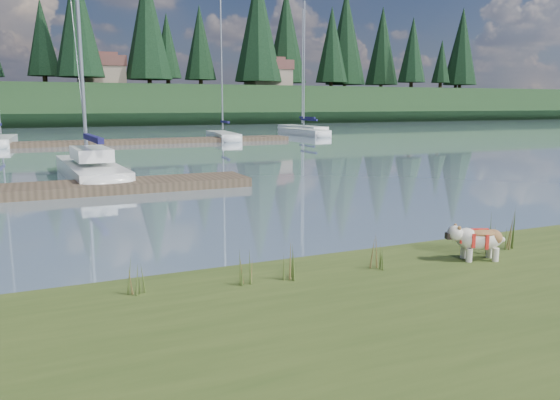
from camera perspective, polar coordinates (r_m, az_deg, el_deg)
name	(u,v)px	position (r m, az deg, el deg)	size (l,w,h in m)	color
ground	(80,145)	(39.27, -20.20, 5.38)	(200.00, 200.00, 0.00)	#8099AC
ridge	(56,106)	(82.13, -22.37, 9.11)	(200.00, 20.00, 5.00)	#193117
bulldog	(479,238)	(9.10, 20.04, -3.77)	(0.94, 0.59, 0.55)	silver
sailboat_main	(88,165)	(22.47, -19.46, 3.46)	(2.18, 8.68, 12.39)	white
dock_far	(110,142)	(39.43, -17.30, 5.77)	(26.00, 2.20, 0.30)	#4C3D2C
sailboat_bg_1	(2,140)	(42.17, -27.02, 5.63)	(1.82, 7.70, 11.44)	white
sailboat_bg_3	(221,135)	(43.72, -6.17, 6.77)	(2.28, 7.64, 11.11)	white
sailboat_bg_4	(300,131)	(49.21, 2.10, 7.18)	(1.87, 7.85, 11.51)	white
sailboat_bg_5	(298,128)	(56.53, 1.95, 7.54)	(2.17, 8.56, 12.05)	white
weed_0	(246,268)	(7.43, -3.55, -7.13)	(0.17, 0.14, 0.55)	#475B23
weed_1	(288,265)	(7.62, 0.81, -6.80)	(0.17, 0.14, 0.51)	#475B23
weed_2	(494,238)	(9.55, 21.45, -3.69)	(0.17, 0.14, 0.64)	#475B23
weed_3	(137,279)	(7.34, -14.70, -8.01)	(0.17, 0.14, 0.45)	#475B23
weed_4	(377,255)	(8.21, 10.06, -5.70)	(0.17, 0.14, 0.51)	#475B23
weed_5	(509,232)	(9.98, 22.85, -3.08)	(0.17, 0.14, 0.70)	#475B23
mud_lip	(231,286)	(8.34, -5.13, -8.90)	(60.00, 0.50, 0.14)	#33281C
conifer_4	(78,20)	(75.99, -20.40, 17.24)	(6.16, 6.16, 15.10)	#382619
conifer_5	(167,46)	(81.40, -11.72, 15.52)	(3.96, 3.96, 10.35)	#382619
conifer_6	(258,26)	(83.66, -2.32, 17.74)	(7.04, 7.04, 17.00)	#382619
conifer_7	(332,45)	(92.10, 5.42, 15.86)	(5.28, 5.28, 13.20)	#382619
conifer_8	(412,50)	(95.77, 13.68, 15.00)	(4.62, 4.62, 11.77)	#382619
conifer_9	(462,46)	(106.43, 18.46, 14.98)	(5.94, 5.94, 14.62)	#382619
house_1	(101,70)	(80.67, -18.20, 12.78)	(6.30, 5.30, 4.65)	gray
house_2	(268,73)	(84.70, -1.25, 13.11)	(6.30, 5.30, 4.65)	gray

